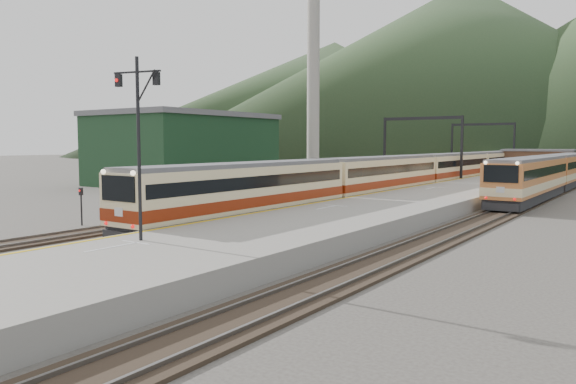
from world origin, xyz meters
The scene contains 16 objects.
track_main centered at (0.00, 40.00, 0.07)m, with size 2.60×200.00×0.23m.
track_far centered at (-5.00, 40.00, 0.07)m, with size 2.60×200.00×0.23m.
track_second centered at (11.50, 40.00, 0.07)m, with size 2.60×200.00×0.23m.
platform centered at (5.60, 38.00, 0.50)m, with size 8.00×100.00×1.00m, color gray.
gantry_near centered at (-2.85, 55.00, 5.59)m, with size 9.55×0.25×8.00m.
gantry_far centered at (-2.85, 80.00, 5.59)m, with size 9.55×0.25×8.00m.
warehouse centered at (-28.00, 42.00, 4.32)m, with size 14.50×20.50×8.60m.
smokestack centered at (-22.00, 62.00, 15.00)m, with size 1.80×1.80×30.00m, color #9E998E.
station_shed centered at (5.60, 78.00, 2.57)m, with size 9.40×4.40×3.10m.
hill_a centered at (-40.00, 190.00, 30.00)m, with size 180.00×180.00×60.00m, color #2F4829.
hill_d centered at (-120.00, 240.00, 27.50)m, with size 200.00×200.00×55.00m, color #2F4829.
main_train centered at (0.00, 47.96, 1.94)m, with size 2.81×76.97×3.43m.
second_train centered at (11.50, 51.70, 1.95)m, with size 2.82×38.38×3.44m.
signal_mast centered at (3.52, 7.69, 5.46)m, with size 2.16×0.63×7.33m.
short_signal_b centered at (-2.66, 33.71, 1.46)m, with size 0.22×0.16×2.27m.
short_signal_c centered at (-7.95, 13.07, 1.46)m, with size 0.23×0.17×2.27m.
Camera 1 is at (21.14, -7.48, 4.92)m, focal length 35.00 mm.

